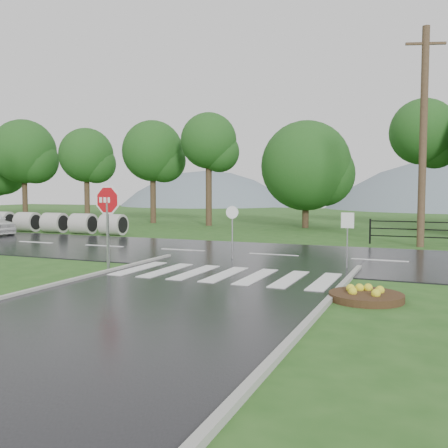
% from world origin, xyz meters
% --- Properties ---
extents(ground, '(120.00, 120.00, 0.00)m').
position_xyz_m(ground, '(0.00, 0.00, 0.00)').
color(ground, '#25511B').
rests_on(ground, ground).
extents(main_road, '(90.00, 8.00, 0.04)m').
position_xyz_m(main_road, '(0.00, 10.00, 0.00)').
color(main_road, black).
rests_on(main_road, ground).
extents(crosswalk, '(6.50, 2.80, 0.02)m').
position_xyz_m(crosswalk, '(0.00, 5.00, 0.06)').
color(crosswalk, silver).
rests_on(crosswalk, ground).
extents(curb_right, '(0.15, 24.00, 0.12)m').
position_xyz_m(curb_right, '(3.55, -4.00, 0.00)').
color(curb_right, '#A3A39B').
rests_on(curb_right, ground).
extents(hills, '(102.00, 48.00, 48.00)m').
position_xyz_m(hills, '(3.49, 65.00, -15.54)').
color(hills, slate).
rests_on(hills, ground).
extents(treeline, '(83.20, 5.20, 10.00)m').
position_xyz_m(treeline, '(1.00, 24.00, 0.00)').
color(treeline, '#174515').
rests_on(treeline, ground).
extents(culvert_pipes, '(9.70, 1.20, 1.20)m').
position_xyz_m(culvert_pipes, '(-15.22, 15.00, 0.60)').
color(culvert_pipes, '#9E9B93').
rests_on(culvert_pipes, ground).
extents(stop_sign, '(1.30, 0.10, 2.91)m').
position_xyz_m(stop_sign, '(-4.01, 4.75, 2.01)').
color(stop_sign, '#939399').
rests_on(stop_sign, ground).
extents(flower_bed, '(1.73, 1.73, 0.35)m').
position_xyz_m(flower_bed, '(4.32, 3.26, 0.13)').
color(flower_bed, '#332111').
rests_on(flower_bed, ground).
extents(reg_sign_small, '(0.41, 0.05, 1.86)m').
position_xyz_m(reg_sign_small, '(3.18, 7.73, 1.34)').
color(reg_sign_small, '#939399').
rests_on(reg_sign_small, ground).
extents(reg_sign_round, '(0.46, 0.09, 2.00)m').
position_xyz_m(reg_sign_round, '(-1.08, 8.33, 1.29)').
color(reg_sign_round, '#939399').
rests_on(reg_sign_round, ground).
extents(utility_pole_east, '(1.69, 0.64, 9.80)m').
position_xyz_m(utility_pole_east, '(5.27, 15.50, 4.98)').
color(utility_pole_east, '#473523').
rests_on(utility_pole_east, ground).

